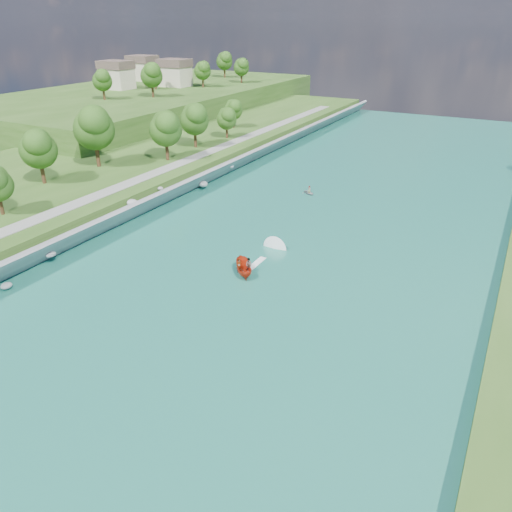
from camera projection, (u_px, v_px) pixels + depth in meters
The scene contains 11 objects.
ground at pixel (198, 326), 52.95m from camera, with size 260.00×260.00×0.00m, color #2D5119.
river_water at pixel (280, 254), 68.79m from camera, with size 55.00×240.00×0.10m, color #1B6A5C.
berm_west at pixel (30, 189), 89.46m from camera, with size 45.00×240.00×3.50m, color #2D5119.
ridge_west at pixel (152, 102), 161.65m from camera, with size 60.00×120.00×9.00m, color #2D5119.
riprap_bank at pixel (131, 212), 78.60m from camera, with size 4.11×236.00×4.36m.
riverside_path at pixel (101, 194), 81.19m from camera, with size 3.00×200.00×0.10m, color gray.
ridge_houses at pixel (145, 71), 164.44m from camera, with size 29.50×29.50×8.40m.
trees_west at pixel (25, 163), 78.33m from camera, with size 17.41×147.53×13.66m.
trees_ridge at pixel (187, 71), 157.45m from camera, with size 20.48×69.20×10.97m.
motorboat at pixel (248, 265), 63.90m from camera, with size 4.30×19.18×2.17m.
raft at pixel (309, 192), 91.89m from camera, with size 3.24×3.06×1.53m.
Camera 1 is at (26.58, -36.22, 29.65)m, focal length 35.00 mm.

